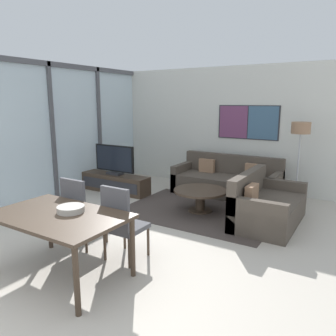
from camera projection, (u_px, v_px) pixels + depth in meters
ground_plane at (26, 306)px, 3.29m from camera, size 24.00×24.00×0.00m
wall_back at (232, 128)px, 7.61m from camera, size 6.73×0.09×2.80m
window_wall_left at (51, 125)px, 6.76m from camera, size 0.07×5.53×2.80m
area_rug at (200, 211)px, 6.12m from camera, size 2.76×2.03×0.01m
tv_console at (115, 183)px, 7.40m from camera, size 1.69×0.43×0.40m
television at (114, 160)px, 7.29m from camera, size 1.06×0.20×0.66m
sofa_main at (227, 182)px, 7.18m from camera, size 2.27×0.91×0.85m
sofa_side at (264, 207)px, 5.50m from camera, size 0.91×1.60×0.85m
coffee_table at (200, 195)px, 6.06m from camera, size 0.98×0.98×0.42m
dining_table at (58, 220)px, 3.74m from camera, size 1.57×0.98×0.76m
dining_chair_left at (80, 210)px, 4.53m from camera, size 0.46×0.46×1.00m
dining_chair_centre at (122, 221)px, 4.13m from camera, size 0.46×0.46×1.00m
fruit_bowl at (71, 209)px, 3.79m from camera, size 0.32×0.32×0.07m
floor_lamp at (300, 134)px, 6.27m from camera, size 0.36×0.36×1.63m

